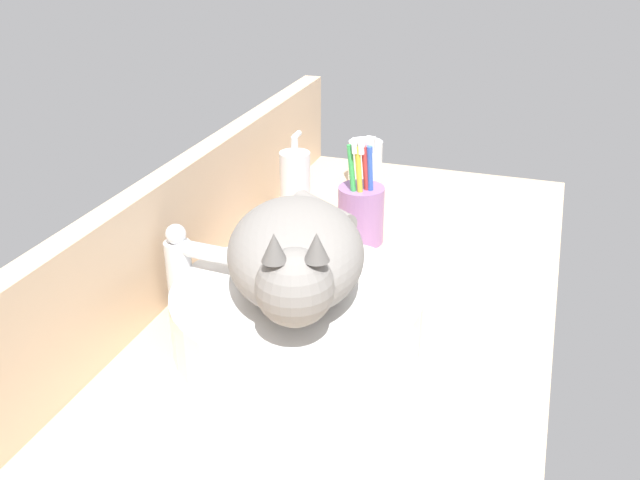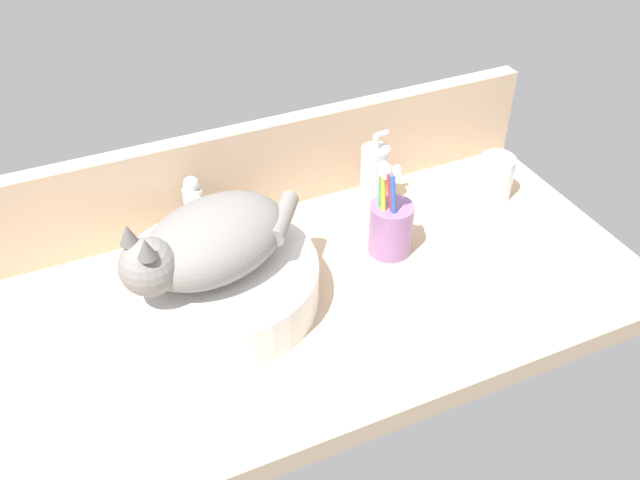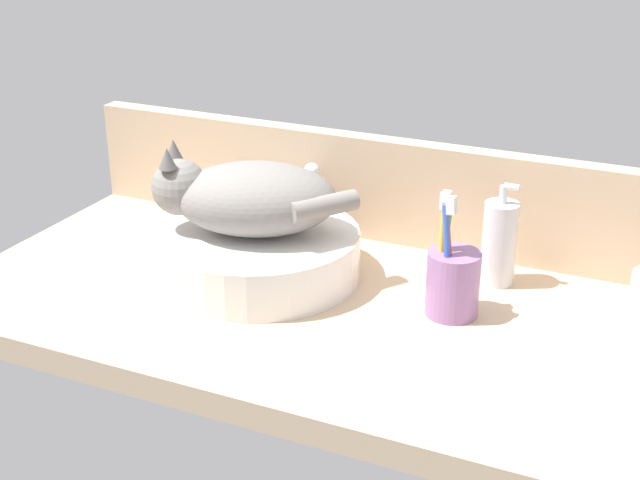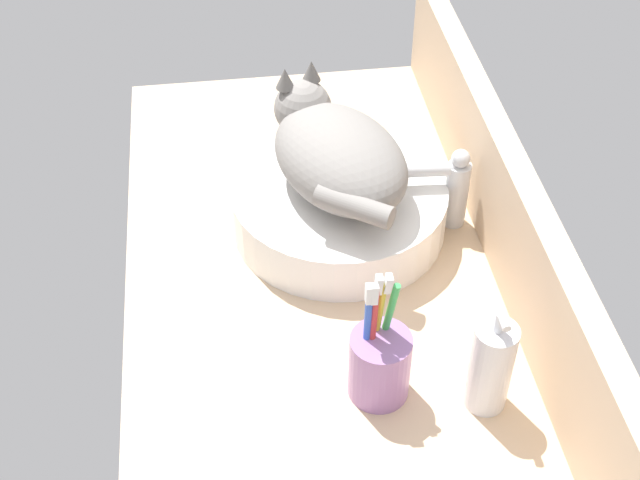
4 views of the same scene
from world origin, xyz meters
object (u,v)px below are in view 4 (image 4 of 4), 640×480
(toothbrush_cup, at_px, (379,362))
(soap_dispenser, at_px, (491,366))
(faucet, at_px, (450,185))
(sink_basin, at_px, (339,207))
(cat, at_px, (335,152))

(toothbrush_cup, bearing_deg, soap_dispenser, 74.80)
(faucet, height_order, soap_dispenser, soap_dispenser)
(sink_basin, bearing_deg, cat, -156.17)
(sink_basin, xyz_separation_m, toothbrush_cup, (0.32, 0.00, 0.02))
(cat, distance_m, soap_dispenser, 0.39)
(toothbrush_cup, bearing_deg, sink_basin, -179.67)
(sink_basin, bearing_deg, soap_dispenser, 20.59)
(toothbrush_cup, bearing_deg, faucet, 151.85)
(sink_basin, relative_size, toothbrush_cup, 1.73)
(soap_dispenser, xyz_separation_m, toothbrush_cup, (-0.04, -0.13, -0.01))
(sink_basin, xyz_separation_m, cat, (-0.01, -0.01, 0.10))
(faucet, distance_m, soap_dispenser, 0.34)
(sink_basin, height_order, soap_dispenser, soap_dispenser)
(faucet, bearing_deg, toothbrush_cup, -28.15)
(faucet, xyz_separation_m, toothbrush_cup, (0.30, -0.16, -0.02))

